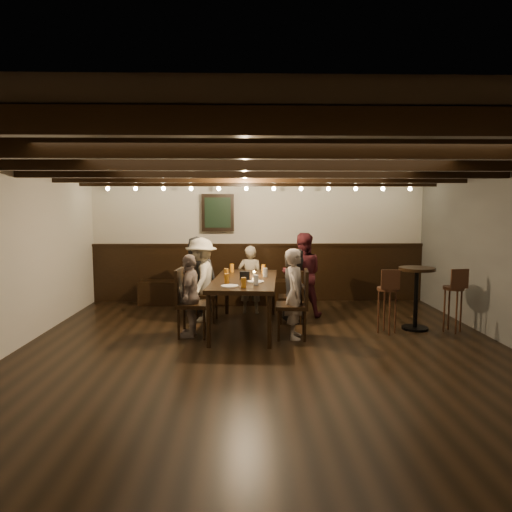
{
  "coord_description": "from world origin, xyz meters",
  "views": [
    {
      "loc": [
        -0.26,
        -5.48,
        1.84
      ],
      "look_at": [
        -0.11,
        1.3,
        1.12
      ],
      "focal_mm": 32.0,
      "sensor_mm": 36.0,
      "label": 1
    }
  ],
  "objects_px": {
    "person_bench_right": "(302,275)",
    "person_left_far": "(190,295)",
    "chair_right_far": "(293,317)",
    "bar_stool_right": "(453,308)",
    "high_top_table": "(416,289)",
    "bar_stool_left": "(387,309)",
    "person_right_near": "(294,286)",
    "person_right_far": "(295,294)",
    "chair_right_near": "(292,306)",
    "person_left_near": "(201,280)",
    "person_bench_centre": "(250,280)",
    "person_bench_left": "(197,276)",
    "chair_left_near": "(204,304)",
    "dining_table": "(245,283)",
    "chair_left_far": "(192,316)"
  },
  "relations": [
    {
      "from": "dining_table",
      "to": "person_right_near",
      "type": "relative_size",
      "value": 1.78
    },
    {
      "from": "high_top_table",
      "to": "bar_stool_right",
      "type": "height_order",
      "value": "bar_stool_right"
    },
    {
      "from": "chair_left_near",
      "to": "person_right_near",
      "type": "xyz_separation_m",
      "value": [
        1.46,
        -0.12,
        0.32
      ]
    },
    {
      "from": "person_left_near",
      "to": "person_right_near",
      "type": "bearing_deg",
      "value": 90.0
    },
    {
      "from": "chair_right_near",
      "to": "person_bench_left",
      "type": "relative_size",
      "value": 0.63
    },
    {
      "from": "chair_right_far",
      "to": "bar_stool_left",
      "type": "xyz_separation_m",
      "value": [
        1.41,
        0.21,
        0.06
      ]
    },
    {
      "from": "high_top_table",
      "to": "person_right_far",
      "type": "bearing_deg",
      "value": -167.34
    },
    {
      "from": "person_bench_centre",
      "to": "person_left_far",
      "type": "xyz_separation_m",
      "value": [
        -0.87,
        -1.43,
        -0.0
      ]
    },
    {
      "from": "bar_stool_right",
      "to": "person_left_far",
      "type": "bearing_deg",
      "value": 175.62
    },
    {
      "from": "person_right_near",
      "to": "person_right_far",
      "type": "bearing_deg",
      "value": -180.0
    },
    {
      "from": "dining_table",
      "to": "person_left_near",
      "type": "distance_m",
      "value": 0.88
    },
    {
      "from": "chair_left_far",
      "to": "high_top_table",
      "type": "height_order",
      "value": "chair_left_far"
    },
    {
      "from": "chair_right_far",
      "to": "person_right_near",
      "type": "xyz_separation_m",
      "value": [
        0.1,
        0.89,
        0.3
      ]
    },
    {
      "from": "bar_stool_right",
      "to": "chair_right_near",
      "type": "bearing_deg",
      "value": 158.36
    },
    {
      "from": "dining_table",
      "to": "chair_left_near",
      "type": "height_order",
      "value": "chair_left_near"
    },
    {
      "from": "person_bench_right",
      "to": "high_top_table",
      "type": "xyz_separation_m",
      "value": [
        1.62,
        -0.91,
        -0.09
      ]
    },
    {
      "from": "person_left_far",
      "to": "person_right_far",
      "type": "xyz_separation_m",
      "value": [
        1.49,
        -0.13,
        0.04
      ]
    },
    {
      "from": "person_left_far",
      "to": "person_right_far",
      "type": "distance_m",
      "value": 1.5
    },
    {
      "from": "chair_left_near",
      "to": "high_top_table",
      "type": "xyz_separation_m",
      "value": [
        3.27,
        -0.6,
        0.35
      ]
    },
    {
      "from": "chair_right_near",
      "to": "high_top_table",
      "type": "distance_m",
      "value": 1.93
    },
    {
      "from": "person_bench_centre",
      "to": "bar_stool_right",
      "type": "height_order",
      "value": "person_bench_centre"
    },
    {
      "from": "person_left_near",
      "to": "person_right_near",
      "type": "distance_m",
      "value": 1.5
    },
    {
      "from": "person_left_far",
      "to": "person_left_near",
      "type": "bearing_deg",
      "value": 180.0
    },
    {
      "from": "person_bench_centre",
      "to": "high_top_table",
      "type": "distance_m",
      "value": 2.75
    },
    {
      "from": "person_bench_right",
      "to": "person_left_far",
      "type": "bearing_deg",
      "value": 39.29
    },
    {
      "from": "chair_left_far",
      "to": "chair_right_near",
      "type": "bearing_deg",
      "value": 122.03
    },
    {
      "from": "bar_stool_left",
      "to": "person_right_near",
      "type": "bearing_deg",
      "value": 154.88
    },
    {
      "from": "chair_right_far",
      "to": "person_left_near",
      "type": "bearing_deg",
      "value": 58.53
    },
    {
      "from": "person_bench_left",
      "to": "person_right_far",
      "type": "relative_size",
      "value": 1.07
    },
    {
      "from": "bar_stool_left",
      "to": "chair_right_far",
      "type": "bearing_deg",
      "value": -168.88
    },
    {
      "from": "chair_right_near",
      "to": "bar_stool_right",
      "type": "xyz_separation_m",
      "value": [
        2.34,
        -0.63,
        0.1
      ]
    },
    {
      "from": "chair_right_far",
      "to": "chair_left_far",
      "type": "bearing_deg",
      "value": 90.0
    },
    {
      "from": "chair_left_far",
      "to": "high_top_table",
      "type": "relative_size",
      "value": 1.03
    },
    {
      "from": "chair_left_near",
      "to": "person_right_far",
      "type": "relative_size",
      "value": 0.71
    },
    {
      "from": "chair_left_near",
      "to": "chair_left_far",
      "type": "relative_size",
      "value": 0.93
    },
    {
      "from": "dining_table",
      "to": "person_right_far",
      "type": "distance_m",
      "value": 0.88
    },
    {
      "from": "dining_table",
      "to": "chair_left_far",
      "type": "height_order",
      "value": "chair_left_far"
    },
    {
      "from": "person_bench_centre",
      "to": "chair_right_far",
      "type": "bearing_deg",
      "value": 115.66
    },
    {
      "from": "dining_table",
      "to": "chair_right_near",
      "type": "xyz_separation_m",
      "value": [
        0.75,
        0.39,
        -0.45
      ]
    },
    {
      "from": "chair_left_near",
      "to": "person_bench_centre",
      "type": "relative_size",
      "value": 0.76
    },
    {
      "from": "chair_right_near",
      "to": "bar_stool_right",
      "type": "relative_size",
      "value": 0.88
    },
    {
      "from": "chair_left_far",
      "to": "chair_right_far",
      "type": "xyz_separation_m",
      "value": [
        1.44,
        -0.12,
        -0.0
      ]
    },
    {
      "from": "chair_right_far",
      "to": "bar_stool_right",
      "type": "xyz_separation_m",
      "value": [
        2.41,
        0.26,
        0.06
      ]
    },
    {
      "from": "dining_table",
      "to": "bar_stool_right",
      "type": "height_order",
      "value": "bar_stool_right"
    },
    {
      "from": "chair_left_far",
      "to": "person_left_far",
      "type": "height_order",
      "value": "person_left_far"
    },
    {
      "from": "chair_left_near",
      "to": "bar_stool_right",
      "type": "distance_m",
      "value": 3.84
    },
    {
      "from": "bar_stool_left",
      "to": "bar_stool_right",
      "type": "height_order",
      "value": "same"
    },
    {
      "from": "person_bench_left",
      "to": "bar_stool_left",
      "type": "distance_m",
      "value": 3.19
    },
    {
      "from": "dining_table",
      "to": "person_bench_left",
      "type": "bearing_deg",
      "value": 135.0
    },
    {
      "from": "chair_left_near",
      "to": "chair_right_near",
      "type": "bearing_deg",
      "value": 90.0
    }
  ]
}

